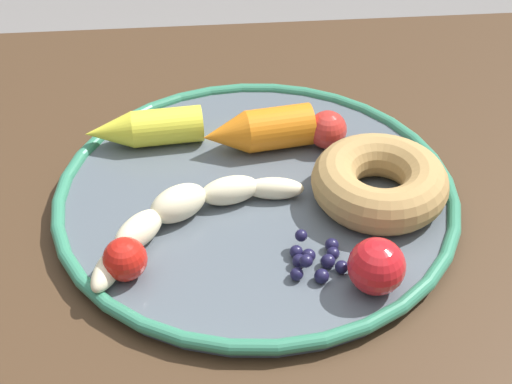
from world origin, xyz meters
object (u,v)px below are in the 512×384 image
at_px(tomato_mid, 328,130).
at_px(tomato_far, 125,259).
at_px(carrot_orange, 258,131).
at_px(plate, 256,195).
at_px(carrot_yellow, 144,129).
at_px(banana, 185,212).
at_px(blueberry_pile, 316,259).
at_px(dining_table, 235,312).
at_px(tomato_near, 377,266).
at_px(donut, 380,182).

distance_m(tomato_mid, tomato_far, 0.24).
bearing_deg(carrot_orange, tomato_mid, -1.73).
height_order(plate, carrot_yellow, carrot_yellow).
bearing_deg(banana, tomato_mid, 36.24).
xyz_separation_m(carrot_yellow, blueberry_pile, (0.14, -0.18, -0.01)).
bearing_deg(blueberry_pile, plate, 112.29).
distance_m(blueberry_pile, tomato_far, 0.15).
bearing_deg(tomato_mid, carrot_yellow, 173.88).
height_order(dining_table, blueberry_pile, blueberry_pile).
bearing_deg(tomato_mid, carrot_orange, 178.27).
relative_size(tomato_near, tomato_mid, 1.20).
relative_size(carrot_orange, tomato_mid, 2.95).
height_order(plate, banana, banana).
bearing_deg(carrot_orange, dining_table, -106.26).
height_order(dining_table, donut, donut).
xyz_separation_m(plate, blueberry_pile, (0.04, -0.09, 0.01)).
distance_m(carrot_orange, tomato_mid, 0.07).
distance_m(carrot_orange, carrot_yellow, 0.11).
xyz_separation_m(dining_table, tomato_mid, (0.10, 0.10, 0.13)).
distance_m(dining_table, donut, 0.18).
relative_size(donut, blueberry_pile, 2.44).
bearing_deg(tomato_far, plate, 40.30).
height_order(carrot_orange, carrot_yellow, carrot_orange).
bearing_deg(donut, tomato_far, -161.18).
bearing_deg(blueberry_pile, tomato_far, 179.20).
height_order(plate, tomato_far, tomato_far).
relative_size(dining_table, tomato_near, 25.51).
height_order(banana, blueberry_pile, banana).
relative_size(dining_table, tomato_mid, 30.54).
bearing_deg(carrot_yellow, tomato_mid, -6.12).
distance_m(carrot_yellow, blueberry_pile, 0.22).
relative_size(tomato_mid, tomato_far, 1.06).
bearing_deg(carrot_orange, carrot_yellow, 171.18).
bearing_deg(tomato_near, tomato_mid, 92.02).
bearing_deg(dining_table, blueberry_pile, -41.22).
height_order(carrot_yellow, tomato_mid, tomato_mid).
xyz_separation_m(banana, carrot_yellow, (-0.04, 0.12, 0.00)).
xyz_separation_m(plate, banana, (-0.06, -0.04, 0.02)).
xyz_separation_m(dining_table, blueberry_pile, (0.06, -0.05, 0.12)).
bearing_deg(donut, carrot_yellow, 153.51).
relative_size(donut, tomato_far, 3.41).
height_order(dining_table, carrot_yellow, carrot_yellow).
relative_size(tomato_near, tomato_far, 1.27).
bearing_deg(tomato_mid, blueberry_pile, -102.38).
height_order(donut, blueberry_pile, donut).
bearing_deg(dining_table, carrot_yellow, 121.81).
xyz_separation_m(plate, carrot_yellow, (-0.10, 0.08, 0.02)).
height_order(carrot_yellow, blueberry_pile, carrot_yellow).
bearing_deg(tomato_near, carrot_orange, 111.22).
bearing_deg(banana, dining_table, -6.00).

